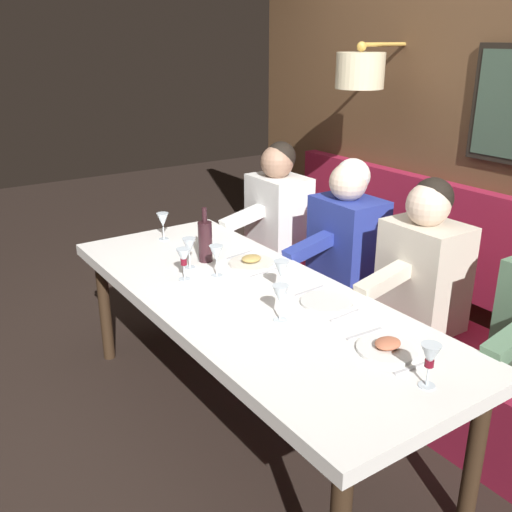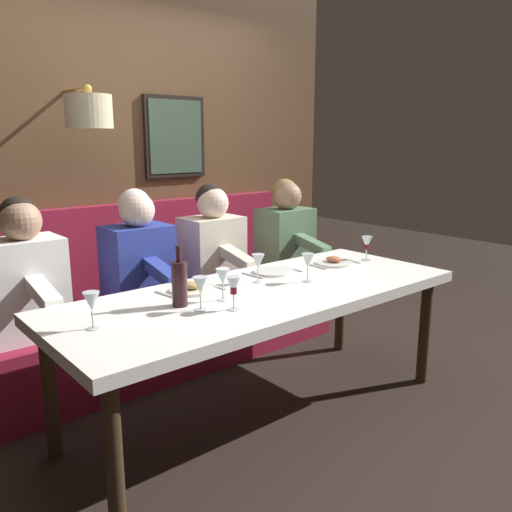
% 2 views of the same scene
% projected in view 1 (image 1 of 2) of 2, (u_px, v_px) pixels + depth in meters
% --- Properties ---
extents(ground_plane, '(12.00, 12.00, 0.00)m').
position_uv_depth(ground_plane, '(249.00, 424.00, 3.01)').
color(ground_plane, black).
extents(dining_table, '(0.90, 2.31, 0.74)m').
position_uv_depth(dining_table, '(249.00, 307.00, 2.77)').
color(dining_table, white).
rests_on(dining_table, ground_plane).
extents(banquette_bench, '(0.52, 2.51, 0.45)m').
position_uv_depth(banquette_bench, '(375.00, 339.00, 3.39)').
color(banquette_bench, maroon).
rests_on(banquette_bench, ground_plane).
extents(back_wall_panel, '(0.59, 3.71, 2.90)m').
position_uv_depth(back_wall_panel, '(462.00, 133.00, 3.29)').
color(back_wall_panel, brown).
rests_on(back_wall_panel, ground_plane).
extents(diner_near, '(0.60, 0.40, 0.79)m').
position_uv_depth(diner_near, '(424.00, 260.00, 2.96)').
color(diner_near, beige).
rests_on(diner_near, banquette_bench).
extents(diner_middle, '(0.60, 0.40, 0.79)m').
position_uv_depth(diner_middle, '(347.00, 231.00, 3.40)').
color(diner_middle, '#283893').
rests_on(diner_middle, banquette_bench).
extents(diner_far, '(0.60, 0.40, 0.79)m').
position_uv_depth(diner_far, '(278.00, 205.00, 3.93)').
color(diner_far, white).
rests_on(diner_far, banquette_bench).
extents(place_setting_0, '(0.24, 0.32, 0.01)m').
position_uv_depth(place_setting_0, '(327.00, 302.00, 2.65)').
color(place_setting_0, silver).
rests_on(place_setting_0, dining_table).
extents(place_setting_1, '(0.24, 0.32, 0.05)m').
position_uv_depth(place_setting_1, '(251.00, 262.00, 3.10)').
color(place_setting_1, silver).
rests_on(place_setting_1, dining_table).
extents(place_setting_2, '(0.24, 0.32, 0.05)m').
position_uv_depth(place_setting_2, '(387.00, 348.00, 2.24)').
color(place_setting_2, white).
rests_on(place_setting_2, dining_table).
extents(wine_glass_0, '(0.07, 0.07, 0.16)m').
position_uv_depth(wine_glass_0, '(163.00, 221.00, 3.45)').
color(wine_glass_0, silver).
rests_on(wine_glass_0, dining_table).
extents(wine_glass_1, '(0.07, 0.07, 0.16)m').
position_uv_depth(wine_glass_1, '(430.00, 357.00, 1.98)').
color(wine_glass_1, silver).
rests_on(wine_glass_1, dining_table).
extents(wine_glass_2, '(0.07, 0.07, 0.16)m').
position_uv_depth(wine_glass_2, '(184.00, 258.00, 2.87)').
color(wine_glass_2, silver).
rests_on(wine_glass_2, dining_table).
extents(wine_glass_3, '(0.07, 0.07, 0.16)m').
position_uv_depth(wine_glass_3, '(280.00, 296.00, 2.45)').
color(wine_glass_3, silver).
rests_on(wine_glass_3, dining_table).
extents(wine_glass_4, '(0.07, 0.07, 0.16)m').
position_uv_depth(wine_glass_4, '(216.00, 254.00, 2.91)').
color(wine_glass_4, silver).
rests_on(wine_glass_4, dining_table).
extents(wine_glass_5, '(0.07, 0.07, 0.16)m').
position_uv_depth(wine_glass_5, '(281.00, 270.00, 2.72)').
color(wine_glass_5, silver).
rests_on(wine_glass_5, dining_table).
extents(wine_glass_6, '(0.07, 0.07, 0.16)m').
position_uv_depth(wine_glass_6, '(189.00, 247.00, 3.02)').
color(wine_glass_6, silver).
rests_on(wine_glass_6, dining_table).
extents(wine_bottle, '(0.08, 0.08, 0.30)m').
position_uv_depth(wine_bottle, '(205.00, 241.00, 3.11)').
color(wine_bottle, '#33191E').
rests_on(wine_bottle, dining_table).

